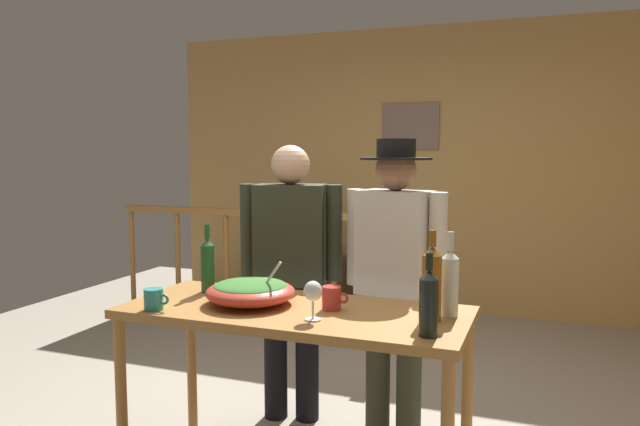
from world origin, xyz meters
TOP-DOWN VIEW (x-y plane):
  - back_wall at (0.00, 2.77)m, footprint 5.09×0.10m
  - framed_picture at (-0.13, 2.71)m, footprint 0.53×0.03m
  - stair_railing at (-0.71, 1.41)m, footprint 2.43×0.10m
  - tv_console at (-1.09, 2.42)m, footprint 0.90×0.40m
  - flat_screen_tv at (-1.09, 2.39)m, footprint 0.66×0.12m
  - serving_table at (0.08, -0.52)m, footprint 1.51×0.64m
  - salad_bowl at (-0.13, -0.52)m, footprint 0.40×0.40m
  - wine_glass at (0.23, -0.67)m, footprint 0.08×0.08m
  - wine_bottle_dark at (0.71, -0.71)m, footprint 0.07×0.07m
  - wine_bottle_clear at (0.74, -0.41)m, footprint 0.07×0.07m
  - wine_bottle_green at (-0.43, -0.39)m, footprint 0.07×0.07m
  - wine_bottle_amber at (0.68, -0.50)m, footprint 0.08×0.08m
  - mug_red at (0.24, -0.49)m, footprint 0.12×0.08m
  - mug_teal at (-0.47, -0.77)m, footprint 0.12×0.08m
  - person_standing_left at (-0.21, 0.11)m, footprint 0.56×0.29m
  - person_standing_right at (0.37, 0.11)m, footprint 0.55×0.37m

SIDE VIEW (x-z plane):
  - tv_console at x=-1.09m, z-range 0.00..0.48m
  - stair_railing at x=-0.71m, z-range 0.11..1.19m
  - serving_table at x=0.08m, z-range 0.32..1.14m
  - flat_screen_tv at x=-1.09m, z-range 0.53..1.01m
  - mug_teal at x=-0.47m, z-range 0.82..0.91m
  - mug_red at x=0.24m, z-range 0.82..0.92m
  - salad_bowl at x=-0.13m, z-range 0.78..0.98m
  - person_standing_left at x=-0.21m, z-range 0.13..1.67m
  - person_standing_right at x=0.37m, z-range 0.14..1.70m
  - wine_glass at x=0.23m, z-range 0.85..1.01m
  - wine_bottle_dark at x=0.71m, z-range 0.79..1.11m
  - wine_bottle_green at x=-0.43m, z-range 0.79..1.12m
  - wine_bottle_clear at x=0.74m, z-range 0.79..1.14m
  - wine_bottle_amber at x=0.68m, z-range 0.79..1.16m
  - back_wall at x=0.00m, z-range 0.00..2.64m
  - framed_picture at x=-0.13m, z-range 1.52..1.94m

